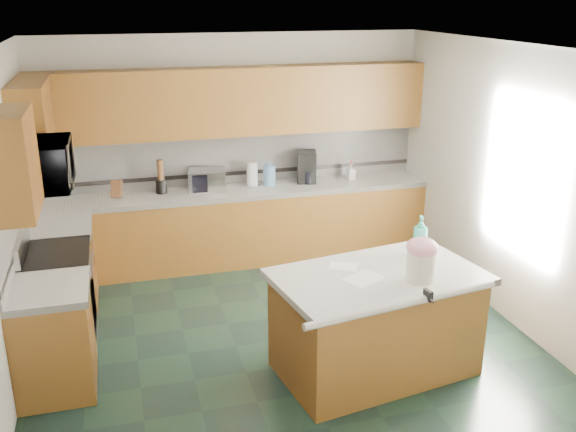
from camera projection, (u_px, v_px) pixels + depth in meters
name	position (u px, v px, depth m)	size (l,w,h in m)	color
floor	(283.00, 340.00, 6.11)	(4.60, 4.60, 0.00)	black
ceiling	(282.00, 48.00, 5.22)	(4.60, 4.60, 0.00)	white
wall_back	(233.00, 148.00, 7.78)	(4.60, 0.04, 2.70)	white
wall_front	(389.00, 332.00, 3.55)	(4.60, 0.04, 2.70)	white
wall_left	(0.00, 230.00, 5.08)	(0.04, 4.60, 2.70)	white
wall_right	(512.00, 186.00, 6.24)	(0.04, 4.60, 2.70)	white
back_base_cab	(240.00, 228.00, 7.79)	(4.60, 0.60, 0.86)	#49280D
back_countertop	(239.00, 191.00, 7.64)	(4.60, 0.64, 0.06)	white
back_upper_cab	(235.00, 101.00, 7.41)	(4.60, 0.33, 0.78)	#49280D
back_backsplash	(234.00, 158.00, 7.79)	(4.60, 0.02, 0.63)	silver
back_accent_band	(234.00, 173.00, 7.84)	(4.60, 0.01, 0.05)	black
left_base_cab_rear	(64.00, 268.00, 6.64)	(0.60, 0.82, 0.86)	#49280D
left_counter_rear	(59.00, 226.00, 6.49)	(0.64, 0.82, 0.06)	white
left_base_cab_front	(54.00, 341.00, 5.25)	(0.60, 0.72, 0.86)	#49280D
left_counter_front	(47.00, 290.00, 5.10)	(0.64, 0.72, 0.06)	white
left_backsplash	(15.00, 221.00, 5.63)	(0.02, 2.30, 0.63)	silver
left_accent_band	(19.00, 241.00, 5.70)	(0.01, 2.30, 0.05)	black
left_upper_cab_rear	(33.00, 122.00, 6.23)	(0.33, 1.09, 0.78)	#49280D
left_upper_cab_front	(10.00, 163.00, 4.72)	(0.33, 0.72, 0.78)	#49280D
range_body	(60.00, 301.00, 5.92)	(0.60, 0.76, 0.88)	#B7B7BC
range_oven_door	(93.00, 301.00, 6.01)	(0.02, 0.68, 0.55)	black
range_cooktop	(54.00, 255.00, 5.77)	(0.62, 0.78, 0.04)	black
range_handle	(92.00, 263.00, 5.89)	(0.02, 0.02, 0.66)	#B7B7BC
range_backguard	(21.00, 245.00, 5.66)	(0.06, 0.76, 0.18)	#B7B7BC
microwave	(42.00, 165.00, 5.49)	(0.73, 0.50, 0.41)	#B7B7BC
island_base	(376.00, 326.00, 5.49)	(1.61, 0.92, 0.86)	#49280D
island_top	(378.00, 277.00, 5.34)	(1.71, 1.02, 0.06)	white
island_bullnose	(405.00, 304.00, 4.87)	(0.06, 0.06, 1.71)	white
treat_jar	(421.00, 266.00, 5.17)	(0.23, 0.23, 0.25)	silver
treat_jar_lid	(422.00, 247.00, 5.12)	(0.25, 0.25, 0.16)	pink
treat_jar_knob	(423.00, 241.00, 5.10)	(0.03, 0.03, 0.08)	tan
treat_jar_knob_end_l	(418.00, 242.00, 5.09)	(0.04, 0.04, 0.04)	tan
treat_jar_knob_end_r	(427.00, 241.00, 5.12)	(0.04, 0.04, 0.04)	tan
soap_bottle_island	(420.00, 236.00, 5.64)	(0.14, 0.14, 0.37)	#3CB6A2
paper_sheet_a	(363.00, 278.00, 5.23)	(0.31, 0.23, 0.00)	white
paper_sheet_b	(343.00, 266.00, 5.46)	(0.24, 0.18, 0.00)	white
clamp_body	(428.00, 295.00, 4.93)	(0.03, 0.09, 0.08)	black
clamp_handle	(431.00, 301.00, 4.88)	(0.02, 0.02, 0.07)	black
knife_block	(117.00, 189.00, 7.29)	(0.11, 0.09, 0.20)	#472814
utensil_crock	(161.00, 186.00, 7.45)	(0.13, 0.13, 0.16)	black
utensil_bundle	(160.00, 170.00, 7.38)	(0.07, 0.07, 0.24)	#472814
toaster_oven	(207.00, 180.00, 7.54)	(0.43, 0.29, 0.25)	#B7B7BC
toaster_oven_door	(209.00, 183.00, 7.41)	(0.39, 0.01, 0.21)	black
paper_towel	(252.00, 174.00, 7.71)	(0.13, 0.13, 0.30)	white
paper_towel_base	(252.00, 185.00, 7.76)	(0.20, 0.20, 0.01)	#B7B7BC
water_jug	(269.00, 175.00, 7.74)	(0.15, 0.15, 0.24)	#6EA0D2
water_jug_neck	(269.00, 164.00, 7.69)	(0.07, 0.07, 0.03)	#6EA0D2
coffee_maker	(307.00, 167.00, 7.85)	(0.23, 0.25, 0.39)	black
coffee_carafe	(308.00, 177.00, 7.84)	(0.16, 0.16, 0.16)	black
soap_bottle_back	(351.00, 171.00, 8.00)	(0.09, 0.09, 0.20)	white
soap_back_cap	(351.00, 162.00, 7.96)	(0.02, 0.02, 0.03)	red
window_light_proxy	(523.00, 177.00, 6.00)	(0.02, 1.40, 1.10)	white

